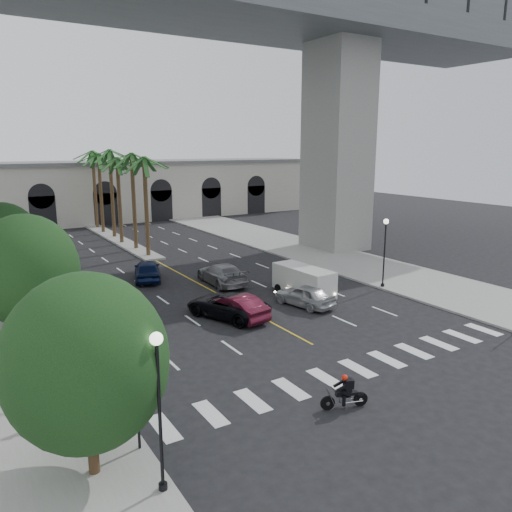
% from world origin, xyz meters
% --- Properties ---
extents(ground, '(140.00, 140.00, 0.00)m').
position_xyz_m(ground, '(0.00, 0.00, 0.00)').
color(ground, black).
rests_on(ground, ground).
extents(sidewalk_right, '(8.00, 100.00, 0.15)m').
position_xyz_m(sidewalk_right, '(15.00, 15.00, 0.07)').
color(sidewalk_right, gray).
rests_on(sidewalk_right, ground).
extents(median, '(2.00, 24.00, 0.20)m').
position_xyz_m(median, '(0.00, 38.00, 0.10)').
color(median, gray).
rests_on(median, ground).
extents(pier_building, '(71.00, 10.50, 8.50)m').
position_xyz_m(pier_building, '(0.00, 55.00, 4.27)').
color(pier_building, beige).
rests_on(pier_building, ground).
extents(bridge, '(75.00, 13.00, 26.00)m').
position_xyz_m(bridge, '(3.42, 22.00, 18.51)').
color(bridge, gray).
rests_on(bridge, ground).
extents(palm_a, '(3.20, 3.20, 10.30)m').
position_xyz_m(palm_a, '(0.00, 28.00, 9.10)').
color(palm_a, '#47331E').
rests_on(palm_a, ground).
extents(palm_b, '(3.20, 3.20, 10.60)m').
position_xyz_m(palm_b, '(0.10, 32.00, 9.37)').
color(palm_b, '#47331E').
rests_on(palm_b, ground).
extents(palm_c, '(3.20, 3.20, 10.10)m').
position_xyz_m(palm_c, '(-0.20, 36.00, 8.91)').
color(palm_c, '#47331E').
rests_on(palm_c, ground).
extents(palm_d, '(3.20, 3.20, 10.90)m').
position_xyz_m(palm_d, '(0.15, 40.00, 9.65)').
color(palm_d, '#47331E').
rests_on(palm_d, ground).
extents(palm_e, '(3.20, 3.20, 10.40)m').
position_xyz_m(palm_e, '(-0.10, 44.00, 9.19)').
color(palm_e, '#47331E').
rests_on(palm_e, ground).
extents(palm_f, '(3.20, 3.20, 10.70)m').
position_xyz_m(palm_f, '(0.20, 48.00, 9.46)').
color(palm_f, '#47331E').
rests_on(palm_f, ground).
extents(street_tree_near, '(5.20, 5.20, 6.89)m').
position_xyz_m(street_tree_near, '(-13.00, -3.00, 4.02)').
color(street_tree_near, '#382616').
rests_on(street_tree_near, ground).
extents(street_tree_mid, '(5.44, 5.44, 7.21)m').
position_xyz_m(street_tree_mid, '(-13.00, 10.00, 4.21)').
color(street_tree_mid, '#382616').
rests_on(street_tree_mid, ground).
extents(street_tree_far, '(5.04, 5.04, 6.68)m').
position_xyz_m(street_tree_far, '(-13.00, 22.00, 3.90)').
color(street_tree_far, '#382616').
rests_on(street_tree_far, ground).
extents(lamp_post_left_near, '(0.40, 0.40, 5.35)m').
position_xyz_m(lamp_post_left_near, '(-11.40, -5.00, 3.22)').
color(lamp_post_left_near, black).
rests_on(lamp_post_left_near, ground).
extents(lamp_post_left_far, '(0.40, 0.40, 5.35)m').
position_xyz_m(lamp_post_left_far, '(-11.40, 16.00, 3.22)').
color(lamp_post_left_far, black).
rests_on(lamp_post_left_far, ground).
extents(lamp_post_right, '(0.40, 0.40, 5.35)m').
position_xyz_m(lamp_post_right, '(11.40, 8.00, 3.22)').
color(lamp_post_right, black).
rests_on(lamp_post_right, ground).
extents(traffic_signal_near, '(0.25, 0.18, 3.65)m').
position_xyz_m(traffic_signal_near, '(-11.30, -2.50, 2.51)').
color(traffic_signal_near, black).
rests_on(traffic_signal_near, ground).
extents(traffic_signal_far, '(0.25, 0.18, 3.65)m').
position_xyz_m(traffic_signal_far, '(-11.30, 1.50, 2.51)').
color(traffic_signal_far, black).
rests_on(traffic_signal_far, ground).
extents(motorcycle_rider, '(2.00, 0.80, 1.49)m').
position_xyz_m(motorcycle_rider, '(-3.02, -4.02, 0.68)').
color(motorcycle_rider, black).
rests_on(motorcycle_rider, ground).
extents(car_a, '(2.63, 4.68, 1.50)m').
position_xyz_m(car_a, '(3.69, 7.66, 0.75)').
color(car_a, '#ACADB1').
rests_on(car_a, ground).
extents(car_b, '(2.46, 4.98, 1.57)m').
position_xyz_m(car_b, '(-1.50, 7.88, 0.79)').
color(car_b, '#490E1E').
rests_on(car_b, ground).
extents(car_c, '(4.43, 6.13, 1.55)m').
position_xyz_m(car_c, '(-1.82, 8.49, 0.78)').
color(car_c, black).
rests_on(car_c, ground).
extents(car_d, '(2.58, 5.81, 1.66)m').
position_xyz_m(car_d, '(1.50, 15.48, 0.83)').
color(car_d, slate).
rests_on(car_d, ground).
extents(car_e, '(3.41, 5.31, 1.68)m').
position_xyz_m(car_e, '(-3.07, 19.68, 0.84)').
color(car_e, '#0D183D').
rests_on(car_e, ground).
extents(cargo_van, '(2.25, 5.15, 2.15)m').
position_xyz_m(cargo_van, '(4.97, 9.44, 1.20)').
color(cargo_van, silver).
rests_on(cargo_van, ground).
extents(pedestrian_a, '(0.63, 0.49, 1.54)m').
position_xyz_m(pedestrian_a, '(-13.60, 2.89, 0.92)').
color(pedestrian_a, black).
rests_on(pedestrian_a, sidewalk_left).
extents(pedestrian_b, '(0.93, 0.78, 1.70)m').
position_xyz_m(pedestrian_b, '(-14.09, 7.49, 1.00)').
color(pedestrian_b, black).
rests_on(pedestrian_b, sidewalk_left).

